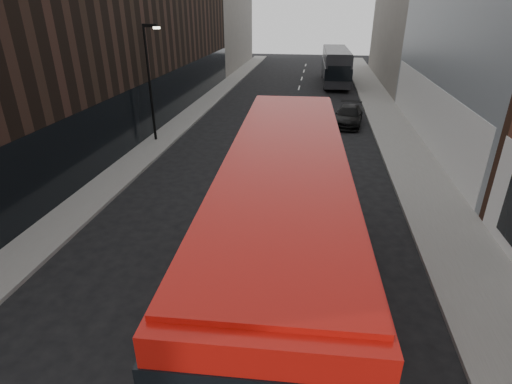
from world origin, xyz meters
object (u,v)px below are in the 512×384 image
at_px(red_bus, 284,227).
at_px(grey_bus, 335,65).
at_px(car_b, 302,120).
at_px(street_lamp, 150,76).
at_px(car_c, 349,116).
at_px(car_a, 291,170).

height_order(red_bus, grey_bus, red_bus).
distance_m(red_bus, car_b, 18.84).
bearing_deg(red_bus, grey_bus, 83.84).
bearing_deg(street_lamp, grey_bus, 62.52).
bearing_deg(red_bus, car_c, 79.14).
xyz_separation_m(red_bus, car_c, (3.05, 20.69, -2.12)).
relative_size(red_bus, car_b, 2.71).
xyz_separation_m(street_lamp, car_b, (9.24, 4.04, -3.41)).
bearing_deg(car_b, grey_bus, 80.19).
bearing_deg(car_c, red_bus, -90.67).
height_order(red_bus, car_a, red_bus).
xyz_separation_m(grey_bus, car_b, (-2.76, -19.04, -1.24)).
distance_m(street_lamp, grey_bus, 26.11).
xyz_separation_m(street_lamp, car_a, (9.15, -5.24, -3.53)).
relative_size(street_lamp, car_c, 1.49).
bearing_deg(red_bus, car_b, 88.54).
xyz_separation_m(red_bus, grey_bus, (2.43, 37.77, -0.80)).
height_order(car_a, car_c, car_c).
bearing_deg(grey_bus, car_b, -99.82).
xyz_separation_m(car_b, car_c, (3.38, 1.96, -0.09)).
relative_size(grey_bus, car_c, 2.49).
bearing_deg(red_bus, car_a, 90.07).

